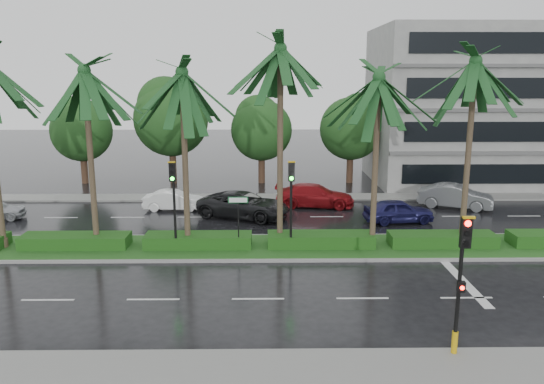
{
  "coord_description": "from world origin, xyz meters",
  "views": [
    {
      "loc": [
        0.29,
        -23.88,
        8.35
      ],
      "look_at": [
        0.62,
        1.5,
        2.75
      ],
      "focal_mm": 35.0,
      "sensor_mm": 36.0,
      "label": 1
    }
  ],
  "objects_px": {
    "street_sign": "(238,210)",
    "car_darkgrey": "(244,205)",
    "car_white": "(174,200)",
    "car_blue": "(398,211)",
    "car_red": "(315,195)",
    "signal_median_left": "(174,193)",
    "car_grey": "(455,196)",
    "signal_near": "(461,280)"
  },
  "relations": [
    {
      "from": "signal_median_left",
      "to": "car_darkgrey",
      "type": "relative_size",
      "value": 0.79
    },
    {
      "from": "signal_median_left",
      "to": "car_white",
      "type": "height_order",
      "value": "signal_median_left"
    },
    {
      "from": "signal_near",
      "to": "car_red",
      "type": "height_order",
      "value": "signal_near"
    },
    {
      "from": "signal_near",
      "to": "car_red",
      "type": "relative_size",
      "value": 0.86
    },
    {
      "from": "car_darkgrey",
      "to": "car_blue",
      "type": "relative_size",
      "value": 1.38
    },
    {
      "from": "street_sign",
      "to": "car_darkgrey",
      "type": "xyz_separation_m",
      "value": [
        0.0,
        6.45,
        -1.36
      ]
    },
    {
      "from": "car_white",
      "to": "car_blue",
      "type": "bearing_deg",
      "value": -102.35
    },
    {
      "from": "street_sign",
      "to": "car_grey",
      "type": "distance_m",
      "value": 16.08
    },
    {
      "from": "car_darkgrey",
      "to": "car_grey",
      "type": "relative_size",
      "value": 1.2
    },
    {
      "from": "car_red",
      "to": "signal_median_left",
      "type": "bearing_deg",
      "value": 148.44
    },
    {
      "from": "signal_median_left",
      "to": "car_blue",
      "type": "height_order",
      "value": "signal_median_left"
    },
    {
      "from": "car_red",
      "to": "car_grey",
      "type": "xyz_separation_m",
      "value": [
        9.0,
        -0.48,
        0.02
      ]
    },
    {
      "from": "signal_median_left",
      "to": "car_white",
      "type": "bearing_deg",
      "value": 99.98
    },
    {
      "from": "car_white",
      "to": "car_grey",
      "type": "xyz_separation_m",
      "value": [
        18.0,
        0.28,
        0.13
      ]
    },
    {
      "from": "signal_near",
      "to": "car_blue",
      "type": "relative_size",
      "value": 1.09
    },
    {
      "from": "car_blue",
      "to": "car_grey",
      "type": "relative_size",
      "value": 0.87
    },
    {
      "from": "signal_median_left",
      "to": "car_blue",
      "type": "bearing_deg",
      "value": 24.29
    },
    {
      "from": "car_red",
      "to": "car_darkgrey",
      "type": "bearing_deg",
      "value": 127.89
    },
    {
      "from": "car_white",
      "to": "car_red",
      "type": "xyz_separation_m",
      "value": [
        9.0,
        0.75,
        0.11
      ]
    },
    {
      "from": "signal_median_left",
      "to": "car_darkgrey",
      "type": "bearing_deg",
      "value": 65.65
    },
    {
      "from": "car_red",
      "to": "car_grey",
      "type": "bearing_deg",
      "value": -85.66
    },
    {
      "from": "car_blue",
      "to": "signal_near",
      "type": "bearing_deg",
      "value": 165.78
    },
    {
      "from": "signal_median_left",
      "to": "car_grey",
      "type": "xyz_separation_m",
      "value": [
        16.5,
        8.8,
        -2.24
      ]
    },
    {
      "from": "street_sign",
      "to": "car_white",
      "type": "height_order",
      "value": "street_sign"
    },
    {
      "from": "street_sign",
      "to": "car_red",
      "type": "distance_m",
      "value": 10.25
    },
    {
      "from": "car_white",
      "to": "car_blue",
      "type": "relative_size",
      "value": 0.95
    },
    {
      "from": "street_sign",
      "to": "car_blue",
      "type": "height_order",
      "value": "street_sign"
    },
    {
      "from": "street_sign",
      "to": "car_blue",
      "type": "bearing_deg",
      "value": 30.18
    },
    {
      "from": "signal_near",
      "to": "car_darkgrey",
      "type": "bearing_deg",
      "value": 113.22
    },
    {
      "from": "car_blue",
      "to": "car_red",
      "type": "bearing_deg",
      "value": 42.66
    },
    {
      "from": "car_darkgrey",
      "to": "signal_median_left",
      "type": "bearing_deg",
      "value": 177.35
    },
    {
      "from": "street_sign",
      "to": "car_grey",
      "type": "height_order",
      "value": "street_sign"
    },
    {
      "from": "signal_near",
      "to": "car_grey",
      "type": "bearing_deg",
      "value": 70.63
    },
    {
      "from": "signal_median_left",
      "to": "signal_near",
      "type": "bearing_deg",
      "value": -44.09
    },
    {
      "from": "car_white",
      "to": "street_sign",
      "type": "bearing_deg",
      "value": -151.04
    },
    {
      "from": "car_blue",
      "to": "street_sign",
      "type": "bearing_deg",
      "value": 113.51
    },
    {
      "from": "car_white",
      "to": "signal_median_left",
      "type": "bearing_deg",
      "value": -169.4
    },
    {
      "from": "car_white",
      "to": "signal_near",
      "type": "bearing_deg",
      "value": -147.11
    },
    {
      "from": "car_red",
      "to": "car_grey",
      "type": "distance_m",
      "value": 9.01
    },
    {
      "from": "car_white",
      "to": "car_red",
      "type": "height_order",
      "value": "car_red"
    },
    {
      "from": "signal_median_left",
      "to": "car_grey",
      "type": "height_order",
      "value": "signal_median_left"
    },
    {
      "from": "car_grey",
      "to": "signal_near",
      "type": "bearing_deg",
      "value": -175.63
    }
  ]
}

